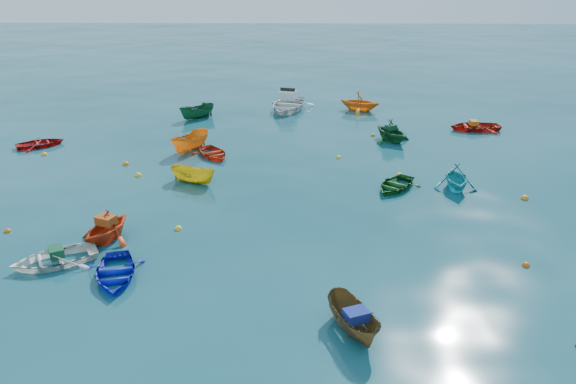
{
  "coord_description": "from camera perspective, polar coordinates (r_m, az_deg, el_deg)",
  "views": [
    {
      "loc": [
        0.41,
        -20.18,
        11.15
      ],
      "look_at": [
        0.0,
        5.0,
        0.4
      ],
      "focal_mm": 35.0,
      "sensor_mm": 36.0,
      "label": 1
    }
  ],
  "objects": [
    {
      "name": "tarp_orange_b",
      "position": [
        40.49,
        18.34,
        6.7
      ],
      "size": [
        0.52,
        0.67,
        0.31
      ],
      "primitive_type": "cube",
      "rotation": [
        0.0,
        0.0,
        -1.52
      ],
      "color": "#C96E14",
      "rests_on": "dinghy_red_ne"
    },
    {
      "name": "buoy_or_a",
      "position": [
        27.3,
        -26.58,
        -3.62
      ],
      "size": [
        0.29,
        0.29,
        0.29
      ],
      "primitive_type": "sphere",
      "color": "#D0630B",
      "rests_on": "ground"
    },
    {
      "name": "buoy_ye_c",
      "position": [
        33.3,
        5.16,
        3.46
      ],
      "size": [
        0.31,
        0.31,
        0.31
      ],
      "primitive_type": "sphere",
      "color": "yellow",
      "rests_on": "ground"
    },
    {
      "name": "dinghy_green_e",
      "position": [
        29.35,
        10.79,
        0.35
      ],
      "size": [
        3.34,
        3.52,
        0.59
      ],
      "primitive_type": "imported",
      "rotation": [
        0.0,
        0.0,
        -0.62
      ],
      "color": "#114C16",
      "rests_on": "ground"
    },
    {
      "name": "dinghy_blue_sw",
      "position": [
        22.11,
        -17.11,
        -8.32
      ],
      "size": [
        2.88,
        3.51,
        0.64
      ],
      "primitive_type": "imported",
      "rotation": [
        0.0,
        0.0,
        0.25
      ],
      "color": "#0E18B8",
      "rests_on": "ground"
    },
    {
      "name": "dinghy_green_n",
      "position": [
        36.86,
        10.41,
        5.12
      ],
      "size": [
        3.59,
        3.72,
        1.5
      ],
      "primitive_type": "imported",
      "rotation": [
        0.0,
        0.0,
        0.55
      ],
      "color": "#124E21",
      "rests_on": "ground"
    },
    {
      "name": "tarp_orange_a",
      "position": [
        24.65,
        -18.0,
        -2.73
      ],
      "size": [
        0.92,
        0.82,
        0.37
      ],
      "primitive_type": "cube",
      "rotation": [
        0.0,
        0.0,
        -0.39
      ],
      "color": "#AF4312",
      "rests_on": "dinghy_orange_w"
    },
    {
      "name": "buoy_ye_e",
      "position": [
        31.12,
        11.23,
        1.66
      ],
      "size": [
        0.33,
        0.33,
        0.33
      ],
      "primitive_type": "sphere",
      "color": "yellow",
      "rests_on": "ground"
    },
    {
      "name": "dinghy_cyan_se",
      "position": [
        30.12,
        16.58,
        0.38
      ],
      "size": [
        2.42,
        2.76,
        1.38
      ],
      "primitive_type": "imported",
      "rotation": [
        0.0,
        0.0,
        -0.06
      ],
      "color": "teal",
      "rests_on": "ground"
    },
    {
      "name": "dinghy_red_far",
      "position": [
        33.75,
        -7.6,
        3.62
      ],
      "size": [
        3.15,
        3.43,
        0.58
      ],
      "primitive_type": "imported",
      "rotation": [
        0.0,
        0.0,
        0.53
      ],
      "color": "red",
      "rests_on": "ground"
    },
    {
      "name": "buoy_ye_b",
      "position": [
        36.73,
        -23.5,
        3.48
      ],
      "size": [
        0.35,
        0.35,
        0.35
      ],
      "primitive_type": "sphere",
      "color": "yellow",
      "rests_on": "ground"
    },
    {
      "name": "dinghy_red_nw",
      "position": [
        38.5,
        -23.82,
        4.27
      ],
      "size": [
        3.44,
        3.14,
        0.58
      ],
      "primitive_type": "imported",
      "rotation": [
        0.0,
        0.0,
        2.09
      ],
      "color": "#A40E0D",
      "rests_on": "ground"
    },
    {
      "name": "buoy_or_c",
      "position": [
        33.46,
        -16.14,
        2.71
      ],
      "size": [
        0.37,
        0.37,
        0.37
      ],
      "primitive_type": "sphere",
      "color": "orange",
      "rests_on": "ground"
    },
    {
      "name": "buoy_or_b",
      "position": [
        23.75,
        23.0,
        -6.91
      ],
      "size": [
        0.31,
        0.31,
        0.31
      ],
      "primitive_type": "sphere",
      "color": "#D6500B",
      "rests_on": "ground"
    },
    {
      "name": "dinghy_red_ne",
      "position": [
        40.66,
        18.38,
        6.01
      ],
      "size": [
        3.52,
        2.6,
        0.71
      ],
      "primitive_type": "imported",
      "rotation": [
        0.0,
        0.0,
        -1.52
      ],
      "color": "red",
      "rests_on": "ground"
    },
    {
      "name": "sampan_brown_mid",
      "position": [
        18.61,
        6.62,
        -13.88
      ],
      "size": [
        2.02,
        2.97,
        1.08
      ],
      "primitive_type": "imported",
      "rotation": [
        0.0,
        0.0,
        0.39
      ],
      "color": "brown",
      "rests_on": "ground"
    },
    {
      "name": "tarp_green_b",
      "position": [
        36.67,
        10.41,
        6.51
      ],
      "size": [
        0.79,
        0.74,
        0.31
      ],
      "primitive_type": "cube",
      "rotation": [
        0.0,
        0.0,
        0.55
      ],
      "color": "#114627",
      "rests_on": "dinghy_green_n"
    },
    {
      "name": "buoy_ye_d",
      "position": [
        31.55,
        -14.95,
        1.6
      ],
      "size": [
        0.36,
        0.36,
        0.36
      ],
      "primitive_type": "sphere",
      "color": "yellow",
      "rests_on": "ground"
    },
    {
      "name": "buoy_ye_a",
      "position": [
        25.1,
        -11.09,
        -3.73
      ],
      "size": [
        0.33,
        0.33,
        0.33
      ],
      "primitive_type": "sphere",
      "color": "yellow",
      "rests_on": "ground"
    },
    {
      "name": "buoy_or_e",
      "position": [
        37.77,
        8.61,
        5.68
      ],
      "size": [
        0.31,
        0.31,
        0.31
      ],
      "primitive_type": "sphere",
      "color": "orange",
      "rests_on": "ground"
    },
    {
      "name": "motorboat_white",
      "position": [
        43.75,
        -0.03,
        8.35
      ],
      "size": [
        4.63,
        5.63,
        1.62
      ],
      "primitive_type": "imported",
      "rotation": [
        0.0,
        0.0,
        -0.26
      ],
      "color": "silver",
      "rests_on": "ground"
    },
    {
      "name": "dinghy_white_near",
      "position": [
        23.84,
        -22.54,
        -6.71
      ],
      "size": [
        3.92,
        3.55,
        0.67
      ],
      "primitive_type": "imported",
      "rotation": [
        0.0,
        0.0,
        -1.08
      ],
      "color": "white",
      "rests_on": "ground"
    },
    {
      "name": "dinghy_orange_far",
      "position": [
        43.84,
        7.27,
        8.2
      ],
      "size": [
        3.71,
        3.47,
        1.57
      ],
      "primitive_type": "imported",
      "rotation": [
        0.0,
        0.0,
        1.21
      ],
      "color": "orange",
      "rests_on": "ground"
    },
    {
      "name": "sampan_orange_n",
      "position": [
        34.98,
        -9.81,
        4.18
      ],
      "size": [
        2.62,
        3.39,
        1.24
      ],
      "primitive_type": "imported",
      "rotation": [
        0.0,
        0.0,
        -0.51
      ],
      "color": "orange",
      "rests_on": "ground"
    },
    {
      "name": "sampan_yellow_mid",
      "position": [
        30.01,
        -9.56,
        0.96
      ],
      "size": [
        2.79,
        1.87,
        1.01
      ],
      "primitive_type": "imported",
      "rotation": [
        0.0,
        0.0,
        1.2
      ],
      "color": "gold",
      "rests_on": "ground"
    },
    {
      "name": "buoy_or_d",
      "position": [
        29.98,
        22.91,
        -0.64
      ],
      "size": [
        0.38,
        0.38,
        0.38
      ],
      "primitive_type": "sphere",
      "color": "orange",
      "rests_on": "ground"
    },
    {
      "name": "dinghy_orange_w",
      "position": [
        24.99,
        -17.83,
        -4.59
      ],
      "size": [
        3.11,
        3.3,
        1.39
      ],
      "primitive_type": "imported",
      "rotation": [
        0.0,
        0.0,
        -0.39
      ],
      "color": "red",
      "rests_on": "ground"
    },
    {
      "name": "ground",
      "position": [
        23.06,
        -0.2,
        -5.8
      ],
      "size": [
        160.0,
        160.0,
        0.0
      ],
      "primitive_type": "plane",
      "color": "#093C43",
      "rests_on": "ground"
    },
    {
      "name": "tarp_blue_a",
      "position": [
        18.08,
        6.95,
        -12.33
      ],
      "size": [
        0.89,
        0.79,
        0.36
      ],
      "primitive_type": "cube",
      "rotation": [
        0.0,
        0.0,
        0.39
      ],
      "color": "navy",
      "rests_on": "sampan_brown_mid"
    },
    {
      "name": "sampan_green_far",
      "position": [
        41.98,
        -9.16,
        7.42
      ],
      "size": [
        2.88,
        2.76,
        1.12
      ],
      "primitive_type": "imported",
      "rotation": [
        0.0,
        0.0,
        -0.83
      ],
      "color": "#114927",
      "rests_on": "ground"
    },
    {
      "name": "tarp_green_a",
      "position": [
        23.62,
        -22.48,
        -5.61
      ],
      "size": [
        0.8,
        0.87,
        0.34
      ],
      "primitive_type": "cube",
      "rotation": [
        0.0,
        0.0,
        -1.08
      ],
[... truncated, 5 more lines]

